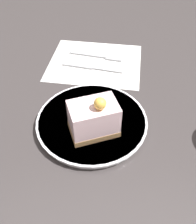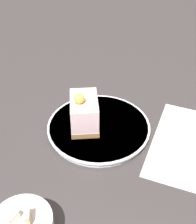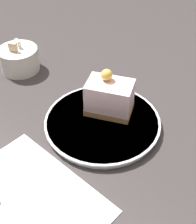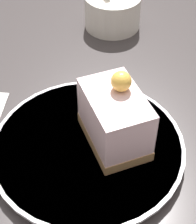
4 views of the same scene
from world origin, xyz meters
The scene contains 6 objects.
ground_plane centered at (0.00, 0.00, 0.00)m, with size 4.00×4.00×0.00m, color #383333.
plate centered at (-0.01, -0.01, 0.01)m, with size 0.23×0.23×0.01m.
cake_slice centered at (0.02, -0.01, 0.05)m, with size 0.08×0.10×0.09m.
napkin centered at (-0.24, 0.00, 0.00)m, with size 0.25×0.28×0.00m.
fork centered at (-0.26, 0.02, 0.01)m, with size 0.06×0.15×0.00m.
knife centered at (-0.21, -0.02, 0.01)m, with size 0.06×0.16×0.00m.
Camera 1 is at (0.35, -0.02, 0.40)m, focal length 40.00 mm.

